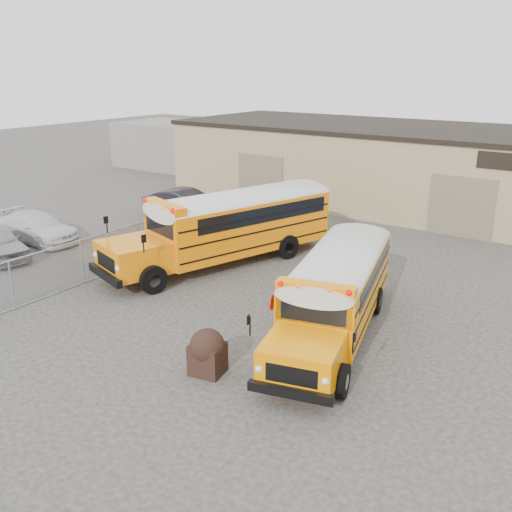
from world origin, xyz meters
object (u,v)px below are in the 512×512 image
Objects in this scene: school_bus_left at (336,201)px; tarp_bundle at (207,351)px; school_bus_right at (366,239)px; car_dark at (186,205)px; car_white at (36,227)px.

school_bus_left is 14.47m from tarp_bundle.
school_bus_left is at bearing 129.71° from school_bus_right.
car_dark is at bearing 168.54° from school_bus_right.
tarp_bundle is 0.27× the size of car_dark.
school_bus_right is at bearing 88.67° from tarp_bundle.
school_bus_right is 6.99× the size of tarp_bundle.
school_bus_left reaches higher than car_dark.
car_dark reaches higher than car_white.
school_bus_right is at bearing -73.26° from car_white.
car_dark is at bearing -25.19° from car_white.
school_bus_right is 1.93× the size of car_white.
car_white is at bearing 161.80° from tarp_bundle.
school_bus_left is 14.64m from car_white.
car_dark is at bearing 133.75° from tarp_bundle.
car_white is (-14.98, -4.81, -0.83)m from school_bus_right.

